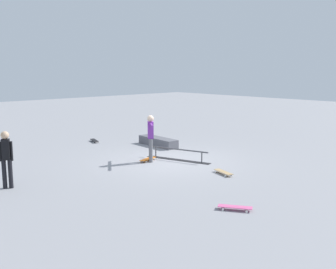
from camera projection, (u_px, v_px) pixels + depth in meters
ground_plane at (168, 161)px, 14.30m from camera, size 60.00×60.00×0.00m
grind_rail at (178, 155)px, 14.37m from camera, size 2.49×0.97×0.42m
skate_ledge at (158, 142)px, 17.05m from camera, size 2.13×0.67×0.36m
skater_main at (151, 135)px, 14.00m from camera, size 1.14×0.83×1.67m
skateboard_main at (148, 159)px, 14.26m from camera, size 0.41×0.82×0.09m
bystander_black_shirt at (6, 156)px, 10.87m from camera, size 0.27×0.35×1.61m
loose_skateboard_black at (94, 140)px, 17.95m from camera, size 0.82×0.43×0.09m
loose_skateboard_natural at (223, 172)px, 12.45m from camera, size 0.82×0.42×0.09m
loose_skateboard_pink at (235, 207)px, 9.30m from camera, size 0.78×0.60×0.09m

